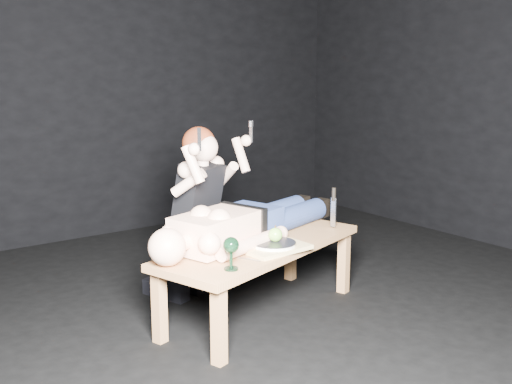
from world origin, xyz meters
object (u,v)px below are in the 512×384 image
serving_tray (274,247)px  carving_knife (333,208)px  goblet (231,253)px  lying_man (248,217)px  table (261,279)px  kneeling_woman (190,212)px

serving_tray → carving_knife: 0.63m
goblet → lying_man: bearing=46.2°
table → lying_man: 0.38m
lying_man → kneeling_woman: size_ratio=1.19×
lying_man → serving_tray: size_ratio=3.66×
serving_tray → table: bearing=82.3°
lying_man → kneeling_woman: (-0.21, 0.34, -0.00)m
table → kneeling_woman: (-0.20, 0.48, 0.35)m
serving_tray → kneeling_woman: bearing=106.1°
lying_man → kneeling_woman: kneeling_woman is taller
kneeling_woman → serving_tray: (0.18, -0.63, -0.11)m
kneeling_woman → goblet: bearing=-124.5°
goblet → carving_knife: size_ratio=0.65×
table → goblet: goblet is taller
kneeling_woman → serving_tray: bearing=-93.0°
kneeling_woman → goblet: size_ratio=6.64×
table → kneeling_woman: size_ratio=1.22×
carving_knife → kneeling_woman: bearing=131.9°
carving_knife → lying_man: bearing=150.1°
table → goblet: 0.60m
kneeling_woman → table: bearing=-86.3°
lying_man → goblet: (-0.42, -0.44, -0.04)m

